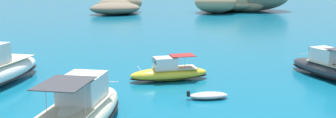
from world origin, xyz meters
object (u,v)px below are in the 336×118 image
(motorboat_charcoal, at_px, (329,68))
(dinghy_tender, at_px, (209,95))
(motorboat_cream, at_px, (81,112))
(islet_small, at_px, (118,6))
(motorboat_yellow, at_px, (169,72))

(motorboat_charcoal, xyz_separation_m, dinghy_tender, (-10.57, -5.27, -0.58))
(motorboat_charcoal, distance_m, motorboat_cream, 20.92)
(islet_small, distance_m, motorboat_charcoal, 64.55)
(islet_small, bearing_deg, motorboat_charcoal, -69.47)
(motorboat_yellow, distance_m, motorboat_cream, 11.18)
(motorboat_charcoal, bearing_deg, dinghy_tender, -153.50)
(motorboat_yellow, xyz_separation_m, motorboat_charcoal, (13.07, 0.42, 0.17))
(motorboat_yellow, distance_m, dinghy_tender, 5.47)
(motorboat_charcoal, distance_m, dinghy_tender, 11.83)
(motorboat_yellow, height_order, dinghy_tender, motorboat_yellow)
(motorboat_charcoal, relative_size, dinghy_tender, 2.96)
(islet_small, distance_m, dinghy_tender, 66.83)
(islet_small, xyz_separation_m, motorboat_charcoal, (22.63, -60.44, -0.95))
(motorboat_yellow, distance_m, motorboat_charcoal, 13.08)
(motorboat_yellow, xyz_separation_m, motorboat_cream, (-5.09, -9.95, 0.33))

